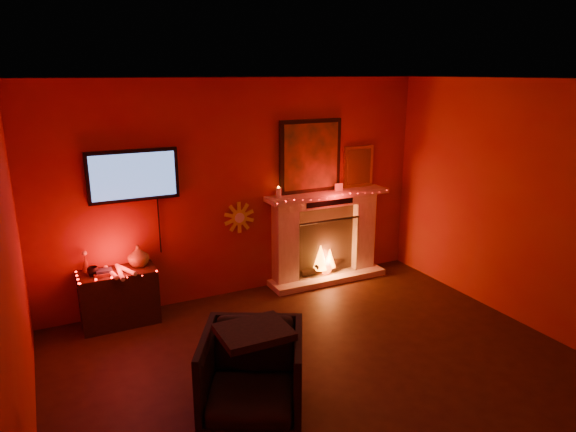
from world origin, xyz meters
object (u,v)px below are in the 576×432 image
object	(u,v)px
console_table	(120,294)
armchair	(252,374)
sunburst_clock	(239,218)
fireplace	(325,228)
tv	(133,176)

from	to	relation	value
console_table	armchair	xyz separation A→B (m)	(0.71, -2.17, 0.02)
console_table	armchair	size ratio (longest dim) A/B	1.06
sunburst_clock	console_table	distance (m)	1.68
fireplace	armchair	distance (m)	3.07
fireplace	tv	size ratio (longest dim) A/B	1.76
armchair	console_table	bearing A→B (deg)	136.13
fireplace	console_table	bearing A→B (deg)	-177.34
sunburst_clock	fireplace	bearing A→B (deg)	-4.37
armchair	sunburst_clock	bearing A→B (deg)	98.89
tv	console_table	xyz separation A→B (m)	(-0.29, -0.19, -1.29)
sunburst_clock	console_table	world-z (taller)	sunburst_clock
tv	sunburst_clock	xyz separation A→B (m)	(1.25, 0.03, -0.65)
console_table	armchair	world-z (taller)	console_table
sunburst_clock	armchair	xyz separation A→B (m)	(-0.82, -2.38, -0.62)
tv	armchair	bearing A→B (deg)	-79.69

